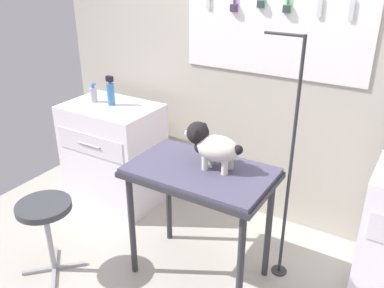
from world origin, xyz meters
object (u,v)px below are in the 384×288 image
at_px(stool, 45,216).
at_px(counter_left, 114,154).
at_px(dog, 212,145).
at_px(pump_bottle_white, 94,94).
at_px(grooming_table, 200,182).
at_px(grooming_arm, 288,176).

bearing_deg(stool, counter_left, 104.02).
distance_m(dog, counter_left, 1.39).
xyz_separation_m(counter_left, pump_bottle_white, (-0.18, 0.00, 0.52)).
relative_size(grooming_table, dog, 2.31).
distance_m(grooming_table, stool, 1.09).
bearing_deg(counter_left, grooming_arm, -5.92).
height_order(grooming_table, dog, dog).
height_order(grooming_arm, counter_left, grooming_arm).
bearing_deg(grooming_arm, grooming_table, -147.60).
distance_m(dog, stool, 1.24).
height_order(grooming_table, grooming_arm, grooming_arm).
bearing_deg(grooming_table, dog, 46.29).
bearing_deg(dog, pump_bottle_white, 163.01).
xyz_separation_m(grooming_arm, pump_bottle_white, (-1.82, 0.17, 0.19)).
distance_m(grooming_arm, counter_left, 1.68).
distance_m(grooming_arm, pump_bottle_white, 1.84).
bearing_deg(counter_left, grooming_table, -22.19).
relative_size(grooming_arm, stool, 2.99).
bearing_deg(stool, dog, 30.70).
bearing_deg(grooming_arm, counter_left, 174.08).
relative_size(dog, pump_bottle_white, 2.38).
bearing_deg(grooming_arm, pump_bottle_white, 174.54).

